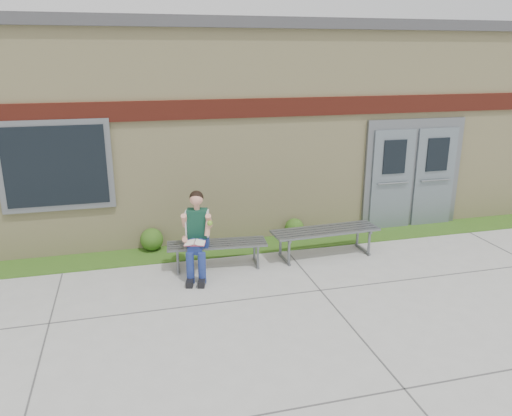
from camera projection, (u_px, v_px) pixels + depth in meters
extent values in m
plane|color=#9E9E99|center=(268.00, 314.00, 7.13)|extent=(80.00, 80.00, 0.00)
cube|color=#214813|center=(231.00, 248.00, 9.53)|extent=(16.00, 0.80, 0.02)
cube|color=beige|center=(201.00, 121.00, 12.09)|extent=(16.00, 6.00, 4.00)
cube|color=#3F3F42|center=(198.00, 30.00, 11.47)|extent=(16.20, 6.20, 0.20)
cube|color=maroon|center=(225.00, 109.00, 9.11)|extent=(16.00, 0.06, 0.35)
cube|color=slate|center=(56.00, 166.00, 8.64)|extent=(1.90, 0.08, 1.60)
cube|color=black|center=(56.00, 166.00, 8.61)|extent=(1.70, 0.04, 1.40)
cube|color=slate|center=(412.00, 174.00, 10.50)|extent=(2.20, 0.08, 2.30)
cube|color=slate|center=(392.00, 180.00, 10.36)|extent=(0.92, 0.06, 2.10)
cube|color=slate|center=(434.00, 177.00, 10.60)|extent=(0.92, 0.06, 2.10)
cube|color=slate|center=(217.00, 244.00, 8.59)|extent=(1.74, 0.63, 0.03)
cube|color=slate|center=(178.00, 260.00, 8.50)|extent=(0.09, 0.48, 0.39)
cube|color=slate|center=(255.00, 252.00, 8.83)|extent=(0.09, 0.48, 0.39)
cube|color=slate|center=(325.00, 230.00, 9.06)|extent=(1.99, 0.64, 0.04)
cube|color=slate|center=(284.00, 248.00, 8.95)|extent=(0.07, 0.55, 0.45)
cube|color=slate|center=(364.00, 240.00, 9.33)|extent=(0.07, 0.55, 0.45)
cube|color=navy|center=(198.00, 241.00, 8.44)|extent=(0.41, 0.34, 0.17)
cube|color=#0F3A2E|center=(197.00, 223.00, 8.32)|extent=(0.38, 0.29, 0.49)
sphere|color=tan|center=(196.00, 199.00, 8.19)|extent=(0.27, 0.27, 0.22)
sphere|color=black|center=(196.00, 197.00, 8.20)|extent=(0.28, 0.28, 0.23)
cylinder|color=navy|center=(190.00, 246.00, 8.17)|extent=(0.27, 0.47, 0.16)
cylinder|color=navy|center=(202.00, 246.00, 8.17)|extent=(0.27, 0.47, 0.16)
cylinder|color=navy|center=(190.00, 268.00, 8.01)|extent=(0.13, 0.13, 0.53)
cylinder|color=navy|center=(202.00, 268.00, 8.01)|extent=(0.13, 0.13, 0.53)
cube|color=black|center=(190.00, 282.00, 8.01)|extent=(0.17, 0.29, 0.11)
cube|color=black|center=(202.00, 282.00, 8.00)|extent=(0.17, 0.29, 0.11)
cylinder|color=tan|center=(185.00, 221.00, 8.25)|extent=(0.15, 0.25, 0.28)
cylinder|color=tan|center=(209.00, 221.00, 8.24)|extent=(0.15, 0.25, 0.28)
cube|color=white|center=(195.00, 243.00, 8.02)|extent=(0.38, 0.31, 0.02)
cube|color=#BA465B|center=(195.00, 243.00, 8.02)|extent=(0.38, 0.32, 0.01)
sphere|color=#71A82C|center=(210.00, 223.00, 8.10)|extent=(0.09, 0.09, 0.09)
sphere|color=#214813|center=(152.00, 239.00, 9.35)|extent=(0.43, 0.43, 0.43)
sphere|color=#214813|center=(294.00, 228.00, 10.04)|extent=(0.38, 0.38, 0.38)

